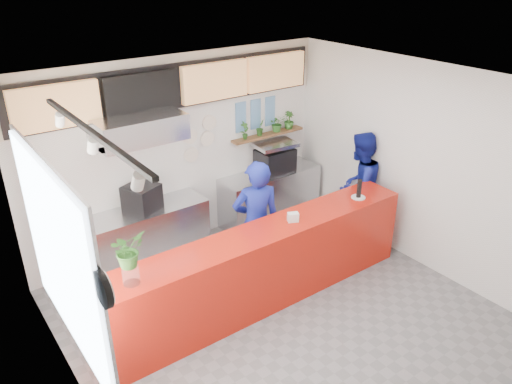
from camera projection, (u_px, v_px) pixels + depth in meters
floor at (282, 317)px, 6.48m from camera, size 5.00×5.00×0.00m
ceiling at (288, 88)px, 5.19m from camera, size 5.00×5.00×0.00m
wall_back at (182, 153)px, 7.66m from camera, size 5.00×0.00×5.00m
wall_left at (70, 292)px, 4.50m from camera, size 0.00×5.00×5.00m
wall_right at (419, 166)px, 7.17m from camera, size 0.00×5.00×5.00m
service_counter at (263, 267)px, 6.54m from camera, size 4.50×0.60×1.10m
cream_band at (177, 82)px, 7.18m from camera, size 5.00×0.02×0.80m
prep_bench at (148, 236)px, 7.46m from camera, size 1.80×0.60×0.90m
panini_oven at (142, 198)px, 7.17m from camera, size 0.57×0.57×0.39m
extraction_hood at (138, 128)px, 6.70m from camera, size 1.20×0.70×0.35m
hood_lip at (140, 142)px, 6.78m from camera, size 1.20×0.69×0.31m
right_bench at (270, 196)px, 8.69m from camera, size 1.80×0.60×0.90m
espresso_machine at (275, 160)px, 8.47m from camera, size 0.61×0.44×0.39m
espresso_tray at (275, 145)px, 8.35m from camera, size 0.73×0.54×0.06m
herb_shelf at (268, 135)px, 8.44m from camera, size 1.40×0.18×0.04m
menu_board_far_left at (56, 107)px, 6.18m from camera, size 1.10×0.10×0.55m
menu_board_mid_left at (143, 93)px, 6.80m from camera, size 1.10×0.10×0.55m
menu_board_mid_right at (215, 81)px, 7.42m from camera, size 1.10×0.10×0.55m
menu_board_far_right at (276, 72)px, 8.04m from camera, size 1.10×0.10×0.55m
soffit at (178, 86)px, 7.18m from camera, size 4.80×0.04×0.65m
window_pane at (60, 258)px, 4.65m from camera, size 0.04×2.20×1.90m
window_frame at (62, 257)px, 4.66m from camera, size 0.03×2.30×2.00m
wall_clock_rim at (103, 289)px, 3.63m from camera, size 0.05×0.30×0.30m
wall_clock_face at (107, 288)px, 3.65m from camera, size 0.02×0.26×0.26m
track_rail at (91, 132)px, 4.10m from camera, size 0.05×2.40×0.04m
dec_plate_a at (190, 136)px, 7.61m from camera, size 0.24×0.03×0.24m
dec_plate_b at (207, 139)px, 7.81m from camera, size 0.24×0.03×0.24m
dec_plate_c at (191, 155)px, 7.74m from camera, size 0.24×0.03×0.24m
dec_plate_d at (209, 123)px, 7.73m from camera, size 0.24×0.03×0.24m
photo_frame_a at (241, 110)px, 8.02m from camera, size 0.20×0.02×0.25m
photo_frame_b at (256, 107)px, 8.18m from camera, size 0.20×0.02×0.25m
photo_frame_c at (270, 104)px, 8.34m from camera, size 0.20×0.02×0.25m
photo_frame_d at (241, 125)px, 8.12m from camera, size 0.20×0.02×0.25m
photo_frame_e at (256, 121)px, 8.28m from camera, size 0.20×0.02×0.25m
photo_frame_f at (270, 118)px, 8.44m from camera, size 0.20×0.02×0.25m
staff_center at (256, 223)px, 6.87m from camera, size 0.78×0.65×1.83m
staff_right at (358, 186)px, 8.02m from camera, size 0.95×0.78×1.79m
herb_a at (245, 131)px, 8.11m from camera, size 0.18×0.14×0.30m
herb_b at (260, 128)px, 8.28m from camera, size 0.18×0.16×0.27m
herb_c at (277, 123)px, 8.47m from camera, size 0.32×0.30×0.29m
herb_d at (289, 120)px, 8.61m from camera, size 0.17×0.16×0.31m
glass_vase at (131, 274)px, 5.25m from camera, size 0.24×0.24×0.23m
basil_vase at (128, 250)px, 5.12m from camera, size 0.44×0.42×0.39m
napkin_holder at (293, 217)px, 6.50m from camera, size 0.16×0.14×0.12m
white_plate at (358, 197)px, 7.15m from camera, size 0.20×0.20×0.02m
pepper_mill at (359, 188)px, 7.09m from camera, size 0.08×0.08×0.27m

